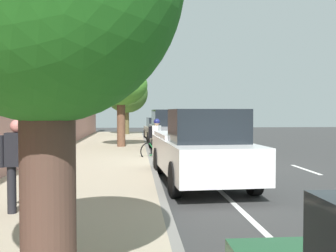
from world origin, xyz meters
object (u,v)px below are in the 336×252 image
at_px(parked_pickup_white_mid, 200,150).
at_px(pedestrian_on_phone, 18,161).
at_px(bicycle_at_curb, 163,151).
at_px(cyclist_with_backpack, 156,135).
at_px(parked_sedan_tan_nearest, 160,129).
at_px(street_tree_mid_block, 121,86).
at_px(parked_suv_grey_second, 170,129).
at_px(street_tree_near_cyclist, 127,94).

bearing_deg(parked_pickup_white_mid, pedestrian_on_phone, 41.64).
relative_size(bicycle_at_curb, cyclist_with_backpack, 1.05).
relative_size(parked_sedan_tan_nearest, street_tree_mid_block, 1.10).
xyz_separation_m(bicycle_at_curb, pedestrian_on_phone, (3.01, 7.97, 0.67)).
height_order(parked_sedan_tan_nearest, parked_pickup_white_mid, parked_pickup_white_mid).
xyz_separation_m(parked_suv_grey_second, bicycle_at_curb, (0.66, 4.29, -0.64)).
bearing_deg(street_tree_mid_block, street_tree_near_cyclist, -90.00).
bearing_deg(cyclist_with_backpack, street_tree_near_cyclist, -84.35).
height_order(bicycle_at_curb, street_tree_near_cyclist, street_tree_near_cyclist).
xyz_separation_m(street_tree_mid_block, pedestrian_on_phone, (1.26, 12.88, -2.11)).
height_order(cyclist_with_backpack, pedestrian_on_phone, pedestrian_on_phone).
bearing_deg(cyclist_with_backpack, bicycle_at_curb, 116.00).
bearing_deg(street_tree_near_cyclist, parked_sedan_tan_nearest, 112.16).
height_order(parked_suv_grey_second, bicycle_at_curb, parked_suv_grey_second).
relative_size(parked_pickup_white_mid, pedestrian_on_phone, 3.37).
relative_size(parked_sedan_tan_nearest, pedestrian_on_phone, 2.79).
distance_m(parked_sedan_tan_nearest, street_tree_near_cyclist, 6.48).
bearing_deg(cyclist_with_backpack, street_tree_mid_block, -71.05).
distance_m(parked_sedan_tan_nearest, pedestrian_on_phone, 18.67).
relative_size(parked_pickup_white_mid, street_tree_near_cyclist, 1.16).
height_order(cyclist_with_backpack, street_tree_near_cyclist, street_tree_near_cyclist).
height_order(parked_sedan_tan_nearest, street_tree_near_cyclist, street_tree_near_cyclist).
height_order(parked_pickup_white_mid, pedestrian_on_phone, parked_pickup_white_mid).
xyz_separation_m(parked_pickup_white_mid, pedestrian_on_phone, (3.68, 3.27, 0.15)).
bearing_deg(bicycle_at_curb, street_tree_near_cyclist, -83.71).
relative_size(parked_sedan_tan_nearest, parked_pickup_white_mid, 0.83).
bearing_deg(street_tree_mid_block, parked_pickup_white_mid, 104.15).
height_order(parked_sedan_tan_nearest, street_tree_mid_block, street_tree_mid_block).
bearing_deg(pedestrian_on_phone, cyclist_with_backpack, -108.25).
bearing_deg(street_tree_near_cyclist, bicycle_at_curb, 96.29).
distance_m(parked_sedan_tan_nearest, parked_pickup_white_mid, 15.06).
bearing_deg(parked_pickup_white_mid, cyclist_with_backpack, -80.15).
bearing_deg(street_tree_near_cyclist, parked_suv_grey_second, 101.77).
height_order(parked_suv_grey_second, pedestrian_on_phone, parked_suv_grey_second).
height_order(parked_sedan_tan_nearest, parked_suv_grey_second, parked_suv_grey_second).
bearing_deg(parked_suv_grey_second, cyclist_with_backpack, 76.92).
distance_m(parked_pickup_white_mid, cyclist_with_backpack, 5.24).
bearing_deg(street_tree_near_cyclist, parked_pickup_white_mid, 96.71).
relative_size(parked_suv_grey_second, street_tree_near_cyclist, 1.01).
height_order(cyclist_with_backpack, street_tree_mid_block, street_tree_mid_block).
xyz_separation_m(bicycle_at_curb, cyclist_with_backpack, (0.22, -0.46, 0.59)).
height_order(street_tree_near_cyclist, street_tree_mid_block, street_tree_near_cyclist).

